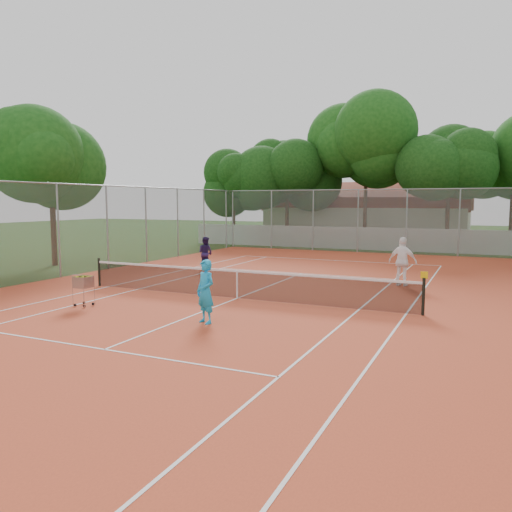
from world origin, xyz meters
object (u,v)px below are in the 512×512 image
at_px(ball_hopper, 84,290).
at_px(tennis_net, 237,284).
at_px(player_far_right, 403,261).
at_px(clubhouse, 368,214).
at_px(player_far_left, 205,253).
at_px(player_near, 206,292).

bearing_deg(ball_hopper, tennis_net, 16.36).
bearing_deg(player_far_right, clubhouse, -62.10).
distance_m(player_far_right, ball_hopper, 11.59).
height_order(tennis_net, player_far_right, player_far_right).
distance_m(tennis_net, player_far_right, 6.76).
bearing_deg(player_far_right, tennis_net, 59.38).
relative_size(clubhouse, player_far_right, 8.72).
distance_m(clubhouse, player_far_left, 23.32).
bearing_deg(tennis_net, player_far_left, 128.62).
relative_size(player_near, ball_hopper, 1.66).
height_order(clubhouse, ball_hopper, clubhouse).
xyz_separation_m(player_near, player_far_left, (-5.48, 9.26, -0.07)).
relative_size(tennis_net, player_far_right, 6.32).
bearing_deg(clubhouse, player_far_right, -74.64).
bearing_deg(player_far_right, ball_hopper, 56.36).
relative_size(player_near, player_far_right, 0.90).
relative_size(player_far_left, player_far_right, 0.83).
bearing_deg(tennis_net, ball_hopper, -140.37).
bearing_deg(player_near, ball_hopper, -160.75).
distance_m(clubhouse, ball_hopper, 32.19).
xyz_separation_m(tennis_net, player_far_left, (-4.70, 5.88, 0.29)).
relative_size(tennis_net, ball_hopper, 11.62).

